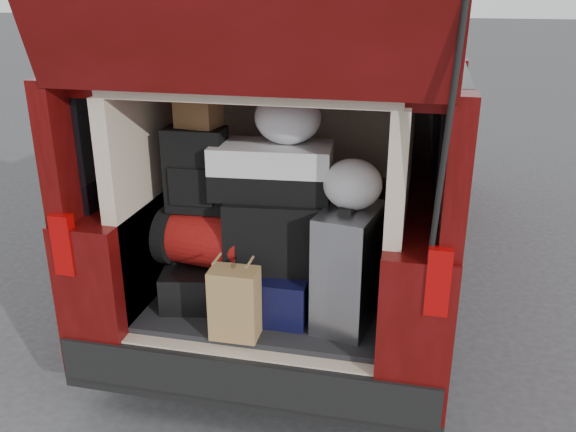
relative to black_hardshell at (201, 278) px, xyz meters
name	(u,v)px	position (x,y,z in m)	size (l,w,h in m)	color
ground	(262,404)	(0.38, -0.17, -0.65)	(80.00, 80.00, 0.00)	#363638
minivan	(322,157)	(0.38, 1.69, 0.26)	(1.90, 5.35, 2.77)	black
load_floor	(273,335)	(0.38, 0.11, -0.38)	(1.24, 1.05, 0.55)	black
black_hardshell	(201,278)	(0.00, 0.00, 0.00)	(0.37, 0.51, 0.20)	black
navy_hardshell	(273,283)	(0.41, -0.01, 0.02)	(0.45, 0.55, 0.24)	black
silver_roller	(348,267)	(0.82, -0.11, 0.20)	(0.25, 0.41, 0.61)	silver
kraft_bag	(235,303)	(0.31, -0.37, 0.08)	(0.23, 0.15, 0.36)	#AD844E
red_duffel	(206,238)	(0.05, -0.03, 0.26)	(0.47, 0.31, 0.31)	#9A140E
black_soft_case	(277,232)	(0.44, -0.03, 0.32)	(0.51, 0.31, 0.37)	black
backpack	(196,170)	(0.01, -0.01, 0.63)	(0.30, 0.18, 0.43)	black
twotone_duffel	(272,170)	(0.40, 0.01, 0.64)	(0.60, 0.31, 0.27)	silver
grocery_sack_lower	(198,109)	(0.02, 0.03, 0.93)	(0.20, 0.16, 0.18)	brown
plastic_bag_center	(288,117)	(0.48, 0.04, 0.91)	(0.33, 0.31, 0.26)	silver
plastic_bag_right	(353,184)	(0.82, -0.09, 0.63)	(0.28, 0.26, 0.24)	silver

